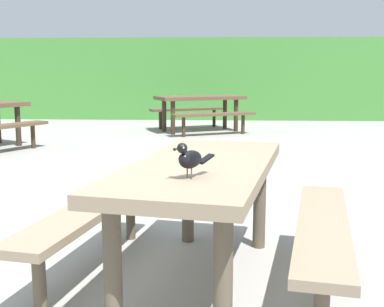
{
  "coord_description": "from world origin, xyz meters",
  "views": [
    {
      "loc": [
        0.47,
        -2.84,
        1.27
      ],
      "look_at": [
        0.33,
        -0.27,
        0.84
      ],
      "focal_mm": 46.87,
      "sensor_mm": 36.0,
      "label": 1
    }
  ],
  "objects": [
    {
      "name": "bird_grackle",
      "position": [
        0.32,
        -0.42,
        0.84
      ],
      "size": [
        0.2,
        0.24,
        0.18
      ],
      "color": "black",
      "rests_on": "picnic_table_foreground"
    },
    {
      "name": "picnic_table_mid_right",
      "position": [
        0.08,
        7.6,
        0.56
      ],
      "size": [
        2.26,
        2.25,
        0.74
      ],
      "color": "brown",
      "rests_on": "ground"
    },
    {
      "name": "ground_plane",
      "position": [
        0.0,
        0.0,
        0.0
      ],
      "size": [
        60.0,
        60.0,
        0.0
      ],
      "primitive_type": "plane",
      "color": "gray"
    },
    {
      "name": "hedge_wall",
      "position": [
        0.0,
        10.84,
        1.04
      ],
      "size": [
        28.0,
        1.76,
        2.08
      ],
      "primitive_type": "cube",
      "color": "#428438",
      "rests_on": "ground"
    },
    {
      "name": "picnic_table_foreground",
      "position": [
        0.37,
        0.03,
        0.56
      ],
      "size": [
        1.98,
        2.0,
        0.74
      ],
      "color": "#84725B",
      "rests_on": "ground"
    }
  ]
}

